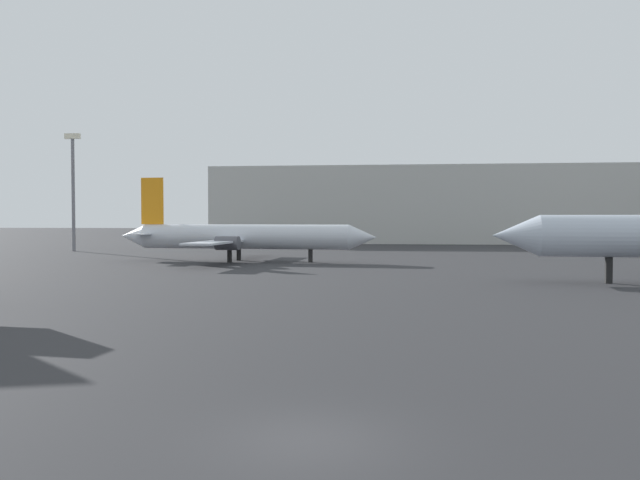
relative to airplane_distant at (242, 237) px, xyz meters
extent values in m
plane|color=#2D2D30|center=(15.23, -56.85, -2.89)|extent=(600.00, 600.00, 0.00)
cone|color=#B2BCCC|center=(26.90, -20.12, 0.75)|extent=(3.84, 3.54, 3.24)
cube|color=black|center=(33.76, -20.72, -1.88)|extent=(0.51, 0.51, 2.02)
cylinder|color=silver|center=(0.32, -0.02, 0.00)|extent=(24.53, 4.53, 2.83)
cone|color=silver|center=(14.05, -0.98, 0.00)|extent=(3.31, 3.05, 2.83)
cone|color=silver|center=(-13.40, 0.94, 0.00)|extent=(3.31, 3.05, 2.83)
cube|color=silver|center=(-0.89, 0.06, -0.43)|extent=(4.94, 24.26, 0.20)
cube|color=silver|center=(-11.42, 0.80, 0.28)|extent=(2.54, 7.28, 0.14)
cube|color=orange|center=(-10.99, 0.77, 4.17)|extent=(2.74, 0.45, 5.52)
cylinder|color=#4C4C54|center=(0.16, 4.58, -0.57)|extent=(2.65, 1.71, 1.53)
cylinder|color=#4C4C54|center=(-0.48, -4.55, -0.57)|extent=(2.65, 1.71, 1.53)
cube|color=black|center=(8.11, -0.57, -2.15)|extent=(0.45, 0.45, 1.47)
cube|color=black|center=(-0.77, 1.76, -2.15)|extent=(0.45, 0.45, 1.47)
cube|color=black|center=(-1.01, -1.64, -2.15)|extent=(0.45, 0.45, 1.47)
cylinder|color=silver|center=(49.73, 25.36, 0.14)|extent=(18.02, 7.95, 2.43)
cone|color=silver|center=(39.83, 28.60, 0.14)|extent=(3.30, 3.14, 2.43)
cube|color=silver|center=(50.60, 25.08, -0.22)|extent=(9.59, 21.22, 0.19)
cylinder|color=#4C4C54|center=(48.82, 21.40, -0.35)|extent=(2.67, 2.07, 1.41)
cylinder|color=#4C4C54|center=(51.34, 29.09, -0.35)|extent=(2.67, 2.07, 1.41)
cube|color=black|center=(44.21, 27.17, -1.98)|extent=(0.49, 0.49, 1.81)
cube|color=black|center=(50.11, 23.59, -1.98)|extent=(0.49, 0.49, 1.81)
cube|color=black|center=(51.08, 26.57, -1.98)|extent=(0.49, 0.49, 1.81)
cylinder|color=slate|center=(-30.84, 19.52, 5.65)|extent=(0.50, 0.50, 17.07)
cube|color=#F2EACC|center=(-30.84, 19.52, 14.59)|extent=(2.40, 0.50, 0.80)
cube|color=#B7B7B2|center=(30.37, 60.36, 4.82)|extent=(98.92, 19.08, 15.41)
camera|label=1|loc=(17.01, -70.51, 2.09)|focal=34.96mm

